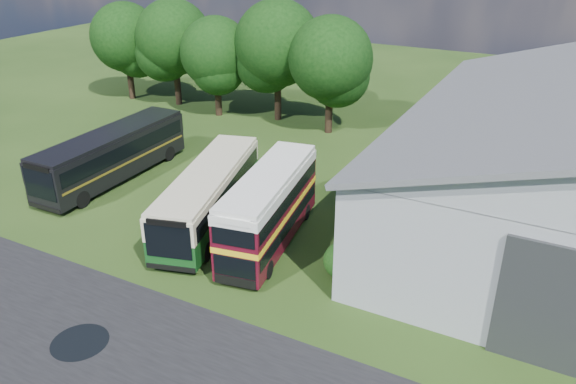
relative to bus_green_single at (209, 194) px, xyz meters
The scene contains 14 objects.
ground 8.14m from the bus_green_single, 70.19° to the right, with size 120.00×120.00×0.00m, color #1D3510.
asphalt_road 12.06m from the bus_green_single, 61.50° to the right, with size 60.00×8.00×0.02m, color black.
puddle 10.70m from the bus_green_single, 83.46° to the right, with size 2.20×2.20×0.01m, color black.
tree_far_left 26.45m from the bus_green_single, 140.90° to the left, with size 6.12×6.12×8.64m.
tree_left_a 23.26m from the bus_green_single, 131.99° to the left, with size 6.46×6.46×9.12m.
tree_left_b 19.37m from the bus_green_single, 122.77° to the left, with size 5.78×5.78×8.16m.
tree_mid 18.66m from the bus_green_single, 107.03° to the left, with size 6.80×6.80×9.60m.
tree_right_a 16.80m from the bus_green_single, 91.04° to the left, with size 6.26×6.26×8.83m.
shrub_front 8.59m from the bus_green_single, 10.29° to the right, with size 1.70×1.70×1.70m, color #194714.
shrub_mid 8.47m from the bus_green_single, ahead, with size 1.60×1.60×1.60m, color #194714.
shrub_back 8.82m from the bus_green_single, 16.70° to the left, with size 1.80×1.80×1.80m, color #194714.
bus_green_single is the anchor object (origin of this frame).
bus_maroon_double 4.01m from the bus_green_single, ahead, with size 3.68×9.12×3.81m.
bus_dark_single 8.82m from the bus_green_single, 167.61° to the left, with size 2.81×11.29×3.10m.
Camera 1 is at (13.53, -14.32, 14.52)m, focal length 35.00 mm.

